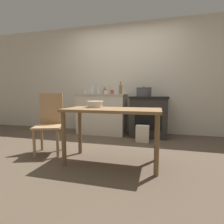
{
  "coord_description": "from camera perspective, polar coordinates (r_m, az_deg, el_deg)",
  "views": [
    {
      "loc": [
        0.79,
        -2.57,
        0.92
      ],
      "look_at": [
        0.0,
        0.43,
        0.59
      ],
      "focal_mm": 28.0,
      "sensor_mm": 36.0,
      "label": 1
    }
  ],
  "objects": [
    {
      "name": "stock_pot",
      "position": [
        3.77,
        10.36,
        6.45
      ],
      "size": [
        0.32,
        0.32,
        0.21
      ],
      "color": "#4C4C51",
      "rests_on": "stove"
    },
    {
      "name": "bottle_mid_left",
      "position": [
        4.22,
        -2.36,
        6.72
      ],
      "size": [
        0.07,
        0.07,
        0.16
      ],
      "color": "olive",
      "rests_on": "counter_cabinet"
    },
    {
      "name": "mixing_bowl_large",
      "position": [
        2.45,
        -5.59,
        2.65
      ],
      "size": [
        0.23,
        0.23,
        0.09
      ],
      "color": "silver",
      "rests_on": "work_table"
    },
    {
      "name": "cup_mid_right",
      "position": [
        3.81,
        -2.0,
        6.47
      ],
      "size": [
        0.08,
        0.08,
        0.08
      ],
      "primitive_type": "cylinder",
      "color": "silver",
      "rests_on": "counter_cabinet"
    },
    {
      "name": "stove",
      "position": [
        3.86,
        11.91,
        -1.37
      ],
      "size": [
        0.8,
        0.64,
        0.86
      ],
      "color": "#2D2B28",
      "rests_on": "ground_plane"
    },
    {
      "name": "cup_center",
      "position": [
        4.1,
        -9.06,
        6.46
      ],
      "size": [
        0.09,
        0.09,
        0.09
      ],
      "primitive_type": "cylinder",
      "color": "beige",
      "rests_on": "counter_cabinet"
    },
    {
      "name": "bottle_center_left",
      "position": [
        4.23,
        -4.43,
        6.95
      ],
      "size": [
        0.08,
        0.08,
        0.21
      ],
      "color": "silver",
      "rests_on": "counter_cabinet"
    },
    {
      "name": "bottle_far_left",
      "position": [
        4.18,
        -6.45,
        7.19
      ],
      "size": [
        0.06,
        0.06,
        0.25
      ],
      "color": "silver",
      "rests_on": "counter_cabinet"
    },
    {
      "name": "work_table",
      "position": [
        2.27,
        0.03,
        -1.66
      ],
      "size": [
        1.24,
        0.57,
        0.73
      ],
      "color": "olive",
      "rests_on": "ground_plane"
    },
    {
      "name": "wall_back",
      "position": [
        4.25,
        4.03,
        10.81
      ],
      "size": [
        8.0,
        0.07,
        2.55
      ],
      "color": "beige",
      "rests_on": "ground_plane"
    },
    {
      "name": "flour_sack",
      "position": [
        3.41,
        9.92,
        -6.98
      ],
      "size": [
        0.25,
        0.17,
        0.31
      ],
      "primitive_type": "cube",
      "color": "beige",
      "rests_on": "ground_plane"
    },
    {
      "name": "chair",
      "position": [
        2.89,
        -19.58,
        -2.98
      ],
      "size": [
        0.51,
        0.51,
        0.93
      ],
      "rotation": [
        0.0,
        0.0,
        0.32
      ],
      "color": "#A87F56",
      "rests_on": "ground_plane"
    },
    {
      "name": "counter_cabinet",
      "position": [
        4.06,
        -3.19,
        -0.55
      ],
      "size": [
        1.1,
        0.61,
        0.91
      ],
      "color": "beige",
      "rests_on": "ground_plane"
    },
    {
      "name": "cup_center_right",
      "position": [
        3.77,
        0.01,
        6.57
      ],
      "size": [
        0.08,
        0.08,
        0.09
      ],
      "primitive_type": "cylinder",
      "color": "#B74C42",
      "rests_on": "counter_cabinet"
    },
    {
      "name": "bottle_left",
      "position": [
        3.97,
        2.8,
        7.45
      ],
      "size": [
        0.07,
        0.07,
        0.28
      ],
      "color": "olive",
      "rests_on": "counter_cabinet"
    },
    {
      "name": "ground_plane",
      "position": [
        2.85,
        -2.27,
        -12.82
      ],
      "size": [
        14.0,
        14.0,
        0.0
      ],
      "primitive_type": "plane",
      "color": "brown"
    }
  ]
}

